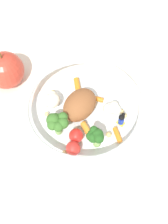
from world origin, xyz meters
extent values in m
plane|color=silver|center=(0.00, 0.00, 0.00)|extent=(2.40, 2.40, 0.00)
cylinder|color=white|center=(0.00, 0.01, 0.00)|extent=(0.22, 0.22, 0.01)
torus|color=white|center=(0.00, 0.01, 0.04)|extent=(0.23, 0.23, 0.01)
ellipsoid|color=brown|center=(0.01, 0.02, 0.03)|extent=(0.10, 0.10, 0.05)
cylinder|color=#7FAD5B|center=(-0.07, 0.00, 0.02)|extent=(0.01, 0.01, 0.03)
sphere|color=#23561E|center=(-0.06, 0.01, 0.05)|extent=(0.02, 0.02, 0.02)
sphere|color=#23561E|center=(-0.06, 0.01, 0.05)|extent=(0.02, 0.02, 0.02)
sphere|color=#23561E|center=(-0.07, 0.01, 0.04)|extent=(0.02, 0.02, 0.02)
sphere|color=#23561E|center=(-0.07, 0.01, 0.05)|extent=(0.02, 0.02, 0.02)
sphere|color=#23561E|center=(-0.08, 0.00, 0.05)|extent=(0.02, 0.02, 0.02)
sphere|color=#23561E|center=(-0.07, 0.00, 0.05)|extent=(0.02, 0.02, 0.02)
sphere|color=#23561E|center=(-0.07, 0.00, 0.05)|extent=(0.02, 0.02, 0.02)
sphere|color=#23561E|center=(-0.06, 0.00, 0.05)|extent=(0.02, 0.02, 0.02)
cylinder|color=#7FAD5B|center=(-0.03, 0.07, 0.02)|extent=(0.01, 0.01, 0.03)
sphere|color=#386B28|center=(-0.02, 0.07, 0.05)|extent=(0.02, 0.02, 0.02)
sphere|color=#386B28|center=(-0.02, 0.07, 0.05)|extent=(0.03, 0.03, 0.03)
sphere|color=#386B28|center=(-0.03, 0.08, 0.05)|extent=(0.02, 0.02, 0.02)
sphere|color=#386B28|center=(-0.04, 0.07, 0.05)|extent=(0.02, 0.02, 0.02)
sphere|color=#386B28|center=(-0.03, 0.06, 0.05)|extent=(0.02, 0.02, 0.02)
sphere|color=#386B28|center=(-0.02, 0.06, 0.05)|extent=(0.02, 0.02, 0.02)
sphere|color=silver|center=(0.00, -0.04, 0.02)|extent=(0.02, 0.02, 0.02)
sphere|color=silver|center=(0.00, -0.04, 0.02)|extent=(0.02, 0.02, 0.02)
sphere|color=silver|center=(0.00, -0.04, 0.02)|extent=(0.02, 0.02, 0.02)
sphere|color=silver|center=(0.00, -0.04, 0.02)|extent=(0.02, 0.02, 0.02)
sphere|color=silver|center=(-0.01, -0.04, 0.02)|extent=(0.02, 0.02, 0.02)
sphere|color=silver|center=(-0.01, -0.05, 0.02)|extent=(0.02, 0.02, 0.02)
sphere|color=silver|center=(0.00, -0.05, 0.02)|extent=(0.02, 0.02, 0.02)
sphere|color=silver|center=(0.04, 0.07, 0.03)|extent=(0.02, 0.02, 0.02)
sphere|color=silver|center=(0.04, 0.08, 0.03)|extent=(0.03, 0.03, 0.03)
sphere|color=silver|center=(0.03, 0.07, 0.03)|extent=(0.03, 0.03, 0.03)
sphere|color=silver|center=(0.03, 0.06, 0.03)|extent=(0.02, 0.02, 0.02)
cube|color=yellow|center=(-0.03, -0.06, 0.01)|extent=(0.02, 0.02, 0.00)
cylinder|color=#1933B2|center=(-0.03, -0.06, 0.02)|extent=(0.02, 0.02, 0.02)
sphere|color=black|center=(-0.03, -0.06, 0.03)|extent=(0.01, 0.01, 0.01)
sphere|color=black|center=(-0.04, -0.05, 0.04)|extent=(0.01, 0.01, 0.01)
sphere|color=black|center=(-0.03, -0.06, 0.04)|extent=(0.01, 0.01, 0.01)
cylinder|color=orange|center=(0.03, -0.02, 0.01)|extent=(0.02, 0.03, 0.01)
cylinder|color=orange|center=(-0.03, 0.01, 0.01)|extent=(0.03, 0.02, 0.01)
cylinder|color=orange|center=(-0.06, -0.04, 0.01)|extent=(0.03, 0.01, 0.01)
cylinder|color=orange|center=(0.07, 0.01, 0.01)|extent=(0.03, 0.01, 0.01)
sphere|color=red|center=(-0.05, 0.04, 0.02)|extent=(0.03, 0.03, 0.03)
sphere|color=red|center=(-0.07, 0.05, 0.02)|extent=(0.03, 0.03, 0.03)
sphere|color=#D1B775|center=(0.01, 0.09, 0.01)|extent=(0.01, 0.01, 0.01)
sphere|color=#D1B775|center=(-0.02, -0.07, 0.01)|extent=(0.01, 0.01, 0.01)
sphere|color=tan|center=(0.06, 0.07, 0.01)|extent=(0.01, 0.01, 0.01)
sphere|color=tan|center=(-0.01, -0.06, 0.01)|extent=(0.01, 0.01, 0.01)
sphere|color=tan|center=(-0.01, 0.05, 0.01)|extent=(0.01, 0.01, 0.01)
sphere|color=#D1B775|center=(-0.08, 0.06, 0.01)|extent=(0.01, 0.01, 0.01)
sphere|color=tan|center=(-0.06, -0.03, 0.01)|extent=(0.01, 0.01, 0.01)
sphere|color=tan|center=(-0.03, 0.03, 0.01)|extent=(0.01, 0.01, 0.01)
sphere|color=#BC3828|center=(0.12, 0.15, 0.04)|extent=(0.08, 0.08, 0.08)
cylinder|color=brown|center=(0.12, 0.15, 0.08)|extent=(0.00, 0.00, 0.01)
camera|label=1|loc=(-0.34, 0.08, 0.60)|focal=54.46mm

